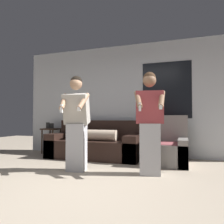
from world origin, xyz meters
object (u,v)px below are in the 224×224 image
at_px(couch, 96,145).
at_px(person_left, 76,123).
at_px(armchair, 166,148).
at_px(side_table, 51,133).
at_px(person_right, 150,122).

xyz_separation_m(couch, person_left, (0.19, -1.32, 0.53)).
relative_size(armchair, side_table, 1.21).
bearing_deg(couch, side_table, 170.16).
relative_size(side_table, person_left, 0.49).
bearing_deg(couch, armchair, -6.94).
relative_size(side_table, person_right, 0.48).
bearing_deg(armchair, person_right, -100.61).
xyz_separation_m(armchair, person_left, (-1.41, -1.13, 0.52)).
distance_m(side_table, person_left, 2.22).
distance_m(couch, person_right, 1.90).
bearing_deg(side_table, person_left, -45.12).
relative_size(couch, side_table, 2.66).
bearing_deg(couch, person_left, -81.83).
height_order(side_table, person_left, person_left).
xyz_separation_m(couch, person_right, (1.42, -1.16, 0.54)).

